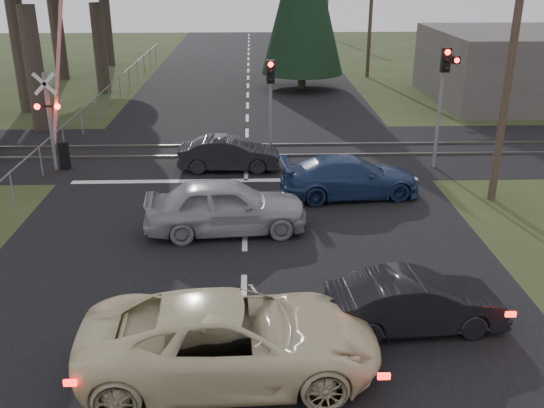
{
  "coord_description": "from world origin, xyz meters",
  "views": [
    {
      "loc": [
        0.26,
        -13.26,
        7.64
      ],
      "look_at": [
        0.79,
        2.56,
        1.3
      ],
      "focal_mm": 40.0,
      "sensor_mm": 36.0,
      "label": 1
    }
  ],
  "objects_px": {
    "traffic_signal_center": "(271,93)",
    "utility_pole_mid": "(371,8)",
    "traffic_signal_right": "(444,85)",
    "cream_coupe": "(231,339)",
    "silver_car": "(226,206)",
    "dark_hatchback": "(415,302)",
    "utility_pole_near": "(511,61)",
    "blue_sedan": "(350,177)",
    "dark_car_far": "(229,154)",
    "crossing_signal": "(56,118)"
  },
  "relations": [
    {
      "from": "traffic_signal_right",
      "to": "utility_pole_mid",
      "type": "xyz_separation_m",
      "value": [
        0.95,
        20.53,
        1.41
      ]
    },
    {
      "from": "dark_car_far",
      "to": "dark_hatchback",
      "type": "bearing_deg",
      "value": -157.0
    },
    {
      "from": "utility_pole_near",
      "to": "dark_hatchback",
      "type": "relative_size",
      "value": 2.29
    },
    {
      "from": "utility_pole_near",
      "to": "dark_hatchback",
      "type": "height_order",
      "value": "utility_pole_near"
    },
    {
      "from": "cream_coupe",
      "to": "silver_car",
      "type": "distance_m",
      "value": 6.89
    },
    {
      "from": "traffic_signal_center",
      "to": "utility_pole_mid",
      "type": "height_order",
      "value": "utility_pole_mid"
    },
    {
      "from": "cream_coupe",
      "to": "dark_car_far",
      "type": "bearing_deg",
      "value": -0.56
    },
    {
      "from": "traffic_signal_right",
      "to": "cream_coupe",
      "type": "bearing_deg",
      "value": -121.34
    },
    {
      "from": "traffic_signal_right",
      "to": "dark_car_far",
      "type": "xyz_separation_m",
      "value": [
        -8.21,
        0.04,
        -2.67
      ]
    },
    {
      "from": "traffic_signal_right",
      "to": "silver_car",
      "type": "distance_m",
      "value": 10.3
    },
    {
      "from": "utility_pole_mid",
      "to": "cream_coupe",
      "type": "bearing_deg",
      "value": -104.67
    },
    {
      "from": "dark_hatchback",
      "to": "dark_car_far",
      "type": "xyz_separation_m",
      "value": [
        -4.47,
        11.28,
        0.0
      ]
    },
    {
      "from": "traffic_signal_center",
      "to": "utility_pole_near",
      "type": "distance_m",
      "value": 9.05
    },
    {
      "from": "dark_hatchback",
      "to": "silver_car",
      "type": "bearing_deg",
      "value": 34.22
    },
    {
      "from": "cream_coupe",
      "to": "utility_pole_mid",
      "type": "bearing_deg",
      "value": -17.27
    },
    {
      "from": "crossing_signal",
      "to": "dark_car_far",
      "type": "distance_m",
      "value": 6.77
    },
    {
      "from": "cream_coupe",
      "to": "traffic_signal_center",
      "type": "bearing_deg",
      "value": -7.54
    },
    {
      "from": "cream_coupe",
      "to": "blue_sedan",
      "type": "xyz_separation_m",
      "value": [
        3.83,
        9.76,
        -0.11
      ]
    },
    {
      "from": "silver_car",
      "to": "crossing_signal",
      "type": "bearing_deg",
      "value": 42.78
    },
    {
      "from": "cream_coupe",
      "to": "dark_car_far",
      "type": "height_order",
      "value": "cream_coupe"
    },
    {
      "from": "crossing_signal",
      "to": "utility_pole_near",
      "type": "relative_size",
      "value": 0.77
    },
    {
      "from": "dark_hatchback",
      "to": "blue_sedan",
      "type": "relative_size",
      "value": 0.81
    },
    {
      "from": "traffic_signal_center",
      "to": "silver_car",
      "type": "height_order",
      "value": "traffic_signal_center"
    },
    {
      "from": "cream_coupe",
      "to": "silver_car",
      "type": "height_order",
      "value": "silver_car"
    },
    {
      "from": "crossing_signal",
      "to": "blue_sedan",
      "type": "relative_size",
      "value": 1.44
    },
    {
      "from": "utility_pole_mid",
      "to": "traffic_signal_center",
      "type": "bearing_deg",
      "value": -111.21
    },
    {
      "from": "crossing_signal",
      "to": "traffic_signal_right",
      "type": "xyz_separation_m",
      "value": [
        14.82,
        -0.31,
        1.26
      ]
    },
    {
      "from": "dark_car_far",
      "to": "traffic_signal_right",
      "type": "bearing_deg",
      "value": -88.88
    },
    {
      "from": "utility_pole_mid",
      "to": "dark_hatchback",
      "type": "distance_m",
      "value": 32.37
    },
    {
      "from": "crossing_signal",
      "to": "utility_pole_mid",
      "type": "height_order",
      "value": "utility_pole_mid"
    },
    {
      "from": "crossing_signal",
      "to": "silver_car",
      "type": "bearing_deg",
      "value": -42.55
    },
    {
      "from": "blue_sedan",
      "to": "dark_car_far",
      "type": "distance_m",
      "value": 5.24
    },
    {
      "from": "traffic_signal_right",
      "to": "silver_car",
      "type": "height_order",
      "value": "traffic_signal_right"
    },
    {
      "from": "cream_coupe",
      "to": "dark_hatchback",
      "type": "relative_size",
      "value": 1.49
    },
    {
      "from": "dark_hatchback",
      "to": "dark_car_far",
      "type": "bearing_deg",
      "value": 16.78
    },
    {
      "from": "utility_pole_mid",
      "to": "blue_sedan",
      "type": "height_order",
      "value": "utility_pole_mid"
    },
    {
      "from": "dark_hatchback",
      "to": "traffic_signal_right",
      "type": "bearing_deg",
      "value": -23.23
    },
    {
      "from": "traffic_signal_right",
      "to": "cream_coupe",
      "type": "relative_size",
      "value": 0.8
    },
    {
      "from": "utility_pole_mid",
      "to": "cream_coupe",
      "type": "height_order",
      "value": "utility_pole_mid"
    },
    {
      "from": "utility_pole_near",
      "to": "blue_sedan",
      "type": "height_order",
      "value": "utility_pole_near"
    },
    {
      "from": "traffic_signal_center",
      "to": "dark_hatchback",
      "type": "relative_size",
      "value": 1.04
    },
    {
      "from": "silver_car",
      "to": "traffic_signal_right",
      "type": "bearing_deg",
      "value": -58.87
    },
    {
      "from": "silver_car",
      "to": "blue_sedan",
      "type": "bearing_deg",
      "value": -60.22
    },
    {
      "from": "crossing_signal",
      "to": "utility_pole_mid",
      "type": "relative_size",
      "value": 0.77
    },
    {
      "from": "traffic_signal_right",
      "to": "blue_sedan",
      "type": "bearing_deg",
      "value": -142.81
    },
    {
      "from": "utility_pole_near",
      "to": "blue_sedan",
      "type": "xyz_separation_m",
      "value": [
        -4.87,
        0.5,
        -4.02
      ]
    },
    {
      "from": "traffic_signal_right",
      "to": "utility_pole_near",
      "type": "xyz_separation_m",
      "value": [
        0.95,
        -3.47,
        1.41
      ]
    },
    {
      "from": "traffic_signal_center",
      "to": "dark_hatchback",
      "type": "bearing_deg",
      "value": -77.26
    },
    {
      "from": "utility_pole_near",
      "to": "cream_coupe",
      "type": "xyz_separation_m",
      "value": [
        -8.7,
        -9.26,
        -3.91
      ]
    },
    {
      "from": "traffic_signal_right",
      "to": "crossing_signal",
      "type": "bearing_deg",
      "value": 178.79
    }
  ]
}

